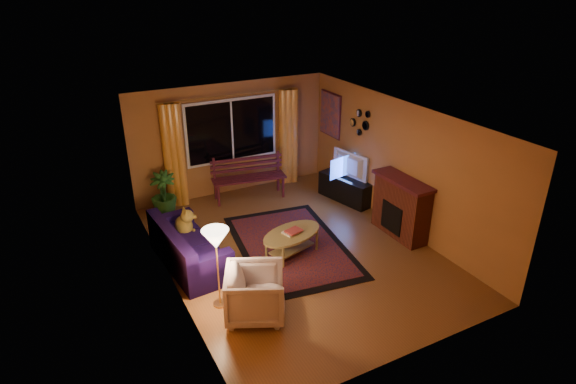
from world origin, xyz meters
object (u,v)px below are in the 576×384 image
coffee_table (292,243)px  tv_console (346,189)px  floor_lamp (218,269)px  sofa (189,245)px  armchair (255,291)px  bench (249,188)px

coffee_table → tv_console: size_ratio=0.94×
floor_lamp → coffee_table: floor_lamp is taller
sofa → tv_console: bearing=8.4°
armchair → sofa: bearing=39.8°
sofa → tv_console: sofa is taller
bench → armchair: bearing=-102.8°
armchair → floor_lamp: (-0.39, 0.48, 0.21)m
armchair → tv_console: size_ratio=0.66×
coffee_table → armchair: bearing=-135.5°
floor_lamp → coffee_table: (1.65, 0.76, -0.42)m
sofa → coffee_table: (1.71, -0.53, -0.16)m
armchair → tv_console: armchair is taller
floor_lamp → coffee_table: 1.86m
bench → coffee_table: bench is taller
bench → sofa: (-1.98, -1.98, 0.14)m
sofa → coffee_table: 1.80m
floor_lamp → tv_console: (3.77, 2.20, -0.37)m
sofa → coffee_table: sofa is taller
coffee_table → tv_console: tv_console is taller
floor_lamp → sofa: bearing=92.7°
sofa → floor_lamp: 1.32m
bench → sofa: 2.81m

